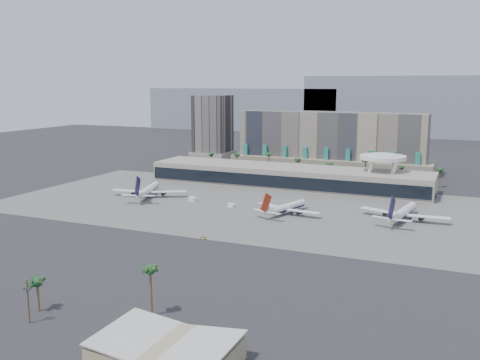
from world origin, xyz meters
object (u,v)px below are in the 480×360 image
at_px(utility_pole, 28,298).
at_px(airliner_centre, 286,207).
at_px(service_vehicle_a, 193,199).
at_px(airliner_right, 403,213).
at_px(service_vehicle_b, 232,205).
at_px(taxiway_sign, 203,238).
at_px(airliner_left, 148,190).

bearing_deg(utility_pole, airliner_centre, 80.42).
bearing_deg(utility_pole, service_vehicle_a, 101.84).
bearing_deg(airliner_right, service_vehicle_b, -165.73).
bearing_deg(airliner_centre, taxiway_sign, -89.81).
bearing_deg(service_vehicle_b, airliner_right, 27.45).
distance_m(utility_pole, airliner_left, 157.10).
bearing_deg(airliner_centre, service_vehicle_a, -169.28).
xyz_separation_m(service_vehicle_b, taxiway_sign, (12.83, -56.04, -0.57)).
bearing_deg(service_vehicle_a, airliner_centre, 18.00).
bearing_deg(service_vehicle_b, airliner_centre, 17.79).
height_order(service_vehicle_a, taxiway_sign, service_vehicle_a).
height_order(utility_pole, airliner_left, airliner_left).
bearing_deg(service_vehicle_a, taxiway_sign, -33.37).
bearing_deg(airliner_centre, utility_pole, -82.01).
relative_size(airliner_right, service_vehicle_a, 8.81).
xyz_separation_m(airliner_centre, service_vehicle_b, (-29.62, 2.39, -2.19)).
xyz_separation_m(service_vehicle_a, service_vehicle_b, (24.44, -4.10, -0.15)).
bearing_deg(service_vehicle_a, utility_pole, -53.32).
relative_size(service_vehicle_a, taxiway_sign, 2.34).
height_order(utility_pole, service_vehicle_b, utility_pole).
bearing_deg(taxiway_sign, airliner_centre, 71.45).
distance_m(service_vehicle_b, taxiway_sign, 57.49).
bearing_deg(utility_pole, taxiway_sign, 85.52).
height_order(utility_pole, taxiway_sign, utility_pole).
height_order(airliner_right, service_vehicle_b, airliner_right).
bearing_deg(airliner_right, utility_pole, -107.91).
xyz_separation_m(utility_pole, airliner_centre, (23.50, 139.32, -3.92)).
bearing_deg(airliner_right, airliner_centre, -160.41).
relative_size(utility_pole, taxiway_sign, 5.83).
bearing_deg(airliner_left, utility_pole, -84.94).
relative_size(airliner_left, airliner_centre, 1.18).
bearing_deg(airliner_right, airliner_left, -169.42).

